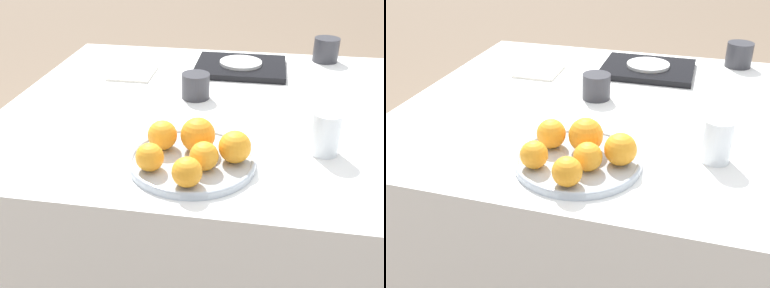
# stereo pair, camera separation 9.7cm
# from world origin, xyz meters

# --- Properties ---
(table) EXTENTS (1.41, 1.04, 0.72)m
(table) POSITION_xyz_m (0.00, 0.00, 0.36)
(table) COLOR white
(table) RESTS_ON ground_plane
(fruit_platter) EXTENTS (0.28, 0.28, 0.02)m
(fruit_platter) POSITION_xyz_m (-0.13, -0.33, 0.73)
(fruit_platter) COLOR #B2BCC6
(fruit_platter) RESTS_ON table
(orange_0) EXTENTS (0.07, 0.07, 0.07)m
(orange_0) POSITION_xyz_m (-0.21, -0.30, 0.76)
(orange_0) COLOR orange
(orange_0) RESTS_ON fruit_platter
(orange_1) EXTENTS (0.08, 0.08, 0.08)m
(orange_1) POSITION_xyz_m (-0.12, -0.29, 0.77)
(orange_1) COLOR orange
(orange_1) RESTS_ON fruit_platter
(orange_2) EXTENTS (0.07, 0.07, 0.07)m
(orange_2) POSITION_xyz_m (-0.04, -0.33, 0.76)
(orange_2) COLOR orange
(orange_2) RESTS_ON fruit_platter
(orange_3) EXTENTS (0.06, 0.06, 0.06)m
(orange_3) POSITION_xyz_m (-0.12, -0.44, 0.76)
(orange_3) COLOR orange
(orange_3) RESTS_ON fruit_platter
(orange_4) EXTENTS (0.06, 0.06, 0.06)m
(orange_4) POSITION_xyz_m (-0.21, -0.39, 0.76)
(orange_4) COLOR orange
(orange_4) RESTS_ON fruit_platter
(orange_5) EXTENTS (0.06, 0.06, 0.06)m
(orange_5) POSITION_xyz_m (-0.10, -0.37, 0.76)
(orange_5) COLOR orange
(orange_5) RESTS_ON fruit_platter
(water_glass) EXTENTS (0.07, 0.07, 0.10)m
(water_glass) POSITION_xyz_m (0.16, -0.23, 0.77)
(water_glass) COLOR silver
(water_glass) RESTS_ON table
(serving_tray) EXTENTS (0.30, 0.24, 0.02)m
(serving_tray) POSITION_xyz_m (-0.07, 0.31, 0.73)
(serving_tray) COLOR black
(serving_tray) RESTS_ON table
(side_plate) EXTENTS (0.14, 0.14, 0.01)m
(side_plate) POSITION_xyz_m (-0.07, 0.31, 0.74)
(side_plate) COLOR silver
(side_plate) RESTS_ON serving_tray
(cup_1) EXTENTS (0.09, 0.09, 0.08)m
(cup_1) POSITION_xyz_m (0.22, 0.45, 0.76)
(cup_1) COLOR #333338
(cup_1) RESTS_ON table
(cup_2) EXTENTS (0.08, 0.08, 0.07)m
(cup_2) POSITION_xyz_m (-0.18, 0.04, 0.75)
(cup_2) COLOR #333338
(cup_2) RESTS_ON table
(napkin) EXTENTS (0.14, 0.15, 0.01)m
(napkin) POSITION_xyz_m (-0.42, 0.20, 0.72)
(napkin) COLOR silver
(napkin) RESTS_ON table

